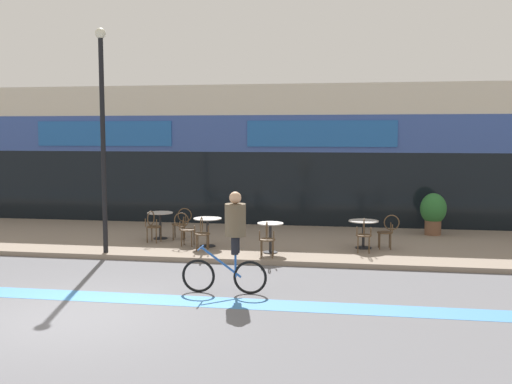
{
  "coord_description": "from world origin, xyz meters",
  "views": [
    {
      "loc": [
        4.8,
        -9.35,
        3.15
      ],
      "look_at": [
        2.34,
        5.39,
        1.67
      ],
      "focal_mm": 42.0,
      "sensor_mm": 36.0,
      "label": 1
    }
  ],
  "objects": [
    {
      "name": "cafe_chair_1_near",
      "position": [
        0.94,
        5.36,
        0.64
      ],
      "size": [
        0.45,
        0.6,
        0.9
      ],
      "rotation": [
        0.0,
        0.0,
        1.69
      ],
      "color": "#4C3823",
      "rests_on": "sidewalk_slab"
    },
    {
      "name": "sidewalk_slab",
      "position": [
        0.0,
        7.25,
        0.06
      ],
      "size": [
        40.0,
        5.5,
        0.12
      ],
      "primitive_type": "cube",
      "color": "gray",
      "rests_on": "ground"
    },
    {
      "name": "cyclist_0",
      "position": [
        2.45,
        1.92,
        1.15
      ],
      "size": [
        1.7,
        0.48,
        2.01
      ],
      "rotation": [
        0.0,
        0.0,
        3.18
      ],
      "color": "black",
      "rests_on": "ground"
    },
    {
      "name": "storefront_facade",
      "position": [
        0.0,
        11.96,
        2.36
      ],
      "size": [
        40.0,
        4.06,
        4.72
      ],
      "color": "beige",
      "rests_on": "ground"
    },
    {
      "name": "bistro_table_1",
      "position": [
        0.93,
        5.98,
        0.67
      ],
      "size": [
        0.75,
        0.75,
        0.76
      ],
      "color": "black",
      "rests_on": "sidewalk_slab"
    },
    {
      "name": "bike_lane_stripe",
      "position": [
        0.0,
        1.26,
        0.0
      ],
      "size": [
        36.0,
        0.7,
        0.01
      ],
      "primitive_type": "cube",
      "color": "#3D7AB7",
      "rests_on": "ground"
    },
    {
      "name": "cafe_chair_3_near",
      "position": [
        5.03,
        5.8,
        0.64
      ],
      "size": [
        0.4,
        0.57,
        0.9
      ],
      "rotation": [
        0.0,
        0.0,
        1.57
      ],
      "color": "#4C3823",
      "rests_on": "sidewalk_slab"
    },
    {
      "name": "lamp_post",
      "position": [
        -1.43,
        4.77,
        3.32
      ],
      "size": [
        0.26,
        0.26,
        5.58
      ],
      "color": "black",
      "rests_on": "sidewalk_slab"
    },
    {
      "name": "planter_pot",
      "position": [
        7.09,
        8.88,
        0.82
      ],
      "size": [
        0.76,
        0.76,
        1.25
      ],
      "color": "brown",
      "rests_on": "sidewalk_slab"
    },
    {
      "name": "cafe_chair_3_side",
      "position": [
        5.65,
        6.44,
        0.64
      ],
      "size": [
        0.59,
        0.43,
        0.9
      ],
      "rotation": [
        0.0,
        0.0,
        3.21
      ],
      "color": "#4C3823",
      "rests_on": "sidewalk_slab"
    },
    {
      "name": "cafe_chair_0_near",
      "position": [
        -0.7,
        6.26,
        0.64
      ],
      "size": [
        0.45,
        0.6,
        0.9
      ],
      "rotation": [
        0.0,
        0.0,
        1.43
      ],
      "color": "#4C3823",
      "rests_on": "sidewalk_slab"
    },
    {
      "name": "bistro_table_3",
      "position": [
        5.03,
        6.43,
        0.65
      ],
      "size": [
        0.78,
        0.78,
        0.73
      ],
      "color": "black",
      "rests_on": "sidewalk_slab"
    },
    {
      "name": "ground_plane",
      "position": [
        0.0,
        0.0,
        0.0
      ],
      "size": [
        120.0,
        120.0,
        0.0
      ],
      "primitive_type": "plane",
      "color": "#5B5B60"
    },
    {
      "name": "cafe_chair_0_side",
      "position": [
        -0.07,
        6.9,
        0.64
      ],
      "size": [
        0.59,
        0.44,
        0.9
      ],
      "rotation": [
        0.0,
        0.0,
        3.26
      ],
      "color": "#4C3823",
      "rests_on": "sidewalk_slab"
    },
    {
      "name": "cafe_chair_1_side",
      "position": [
        0.3,
        5.98,
        0.64
      ],
      "size": [
        0.58,
        0.42,
        0.9
      ],
      "rotation": [
        0.0,
        0.0,
        0.04
      ],
      "color": "#4C3823",
      "rests_on": "sidewalk_slab"
    },
    {
      "name": "cafe_chair_2_near",
      "position": [
        2.7,
        4.81,
        0.64
      ],
      "size": [
        0.43,
        0.59,
        0.9
      ],
      "rotation": [
        0.0,
        0.0,
        1.64
      ],
      "color": "#4C3823",
      "rests_on": "sidewalk_slab"
    },
    {
      "name": "bistro_table_0",
      "position": [
        -0.69,
        6.89,
        0.67
      ],
      "size": [
        0.73,
        0.73,
        0.76
      ],
      "color": "black",
      "rests_on": "sidewalk_slab"
    },
    {
      "name": "bistro_table_2",
      "position": [
        2.7,
        5.43,
        0.66
      ],
      "size": [
        0.66,
        0.66,
        0.76
      ],
      "color": "black",
      "rests_on": "sidewalk_slab"
    }
  ]
}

